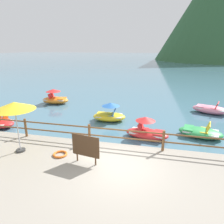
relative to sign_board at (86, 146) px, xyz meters
name	(u,v)px	position (x,y,z in m)	size (l,w,h in m)	color
ground_plane	(154,69)	(1.25, 40.17, -1.13)	(200.00, 200.00, 0.00)	#477084
promenade_dock	(103,210)	(1.25, -2.03, -0.93)	(28.00, 8.00, 0.40)	gray
dock_railing	(125,135)	(1.25, 1.72, -0.16)	(23.92, 0.12, 0.95)	brown
sign_board	(86,146)	(0.00, 0.00, 0.00)	(1.17, 0.24, 1.19)	beige
beach_umbrella	(14,107)	(-3.16, 0.27, 1.32)	(1.70, 1.70, 2.24)	#B2B2B7
life_ring	(60,154)	(-1.29, 0.32, -0.68)	(0.61, 0.61, 0.09)	orange
pedal_boat_2	(200,132)	(5.00, 4.64, -0.87)	(2.54, 1.76, 0.83)	green
pedal_boat_3	(109,115)	(-0.53, 6.02, -0.71)	(2.30, 1.48, 1.25)	yellow
pedal_boat_4	(211,109)	(6.44, 9.25, -0.82)	(2.82, 1.93, 0.91)	pink
pedal_boat_5	(55,99)	(-6.19, 9.22, -0.70)	(2.39, 1.48, 1.27)	orange
pedal_boat_6	(147,131)	(2.12, 3.81, -0.75)	(2.47, 1.45, 1.20)	red
cliff_headland	(222,4)	(20.51, 74.51, 16.66)	(43.29, 43.29, 37.91)	#2D5633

